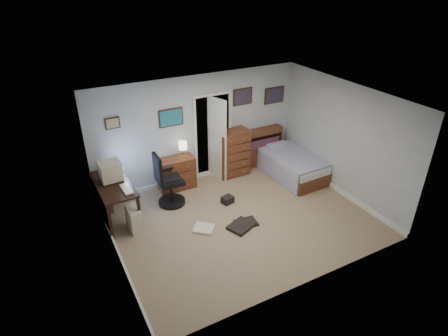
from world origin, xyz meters
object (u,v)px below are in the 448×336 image
Objects in this scene: low_dresser at (176,173)px; bed at (290,164)px; tall_dresser at (233,153)px; office_chair at (168,185)px; computer_desk at (109,193)px.

bed is at bearing -13.84° from low_dresser.
low_dresser is at bearing 176.32° from tall_dresser.
low_dresser reaches higher than bed.
low_dresser is 2.78m from bed.
office_chair is 1.95m from tall_dresser.
tall_dresser is (1.46, -0.02, 0.20)m from low_dresser.
low_dresser is at bearing 16.63° from computer_desk.
computer_desk is 4.30m from bed.
low_dresser is at bearing 54.67° from office_chair.
office_chair reaches higher than low_dresser.
tall_dresser is (3.06, 0.51, -0.05)m from computer_desk.
office_chair reaches higher than computer_desk.
office_chair is at bearing 175.40° from bed.
bed is (1.22, -0.71, -0.28)m from tall_dresser.
computer_desk is at bearing -173.30° from tall_dresser.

